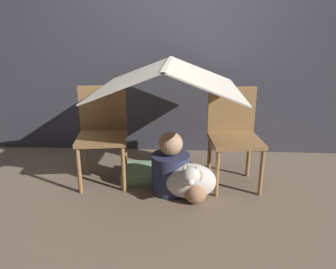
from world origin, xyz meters
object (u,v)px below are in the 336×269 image
at_px(chair_right, 234,132).
at_px(person_front, 171,168).
at_px(chair_left, 103,130).
at_px(dog, 190,180).

xyz_separation_m(chair_right, person_front, (-0.56, -0.22, -0.27)).
bearing_deg(chair_left, chair_right, -8.11).
xyz_separation_m(chair_left, person_front, (0.64, -0.22, -0.27)).
relative_size(chair_right, dog, 2.01).
distance_m(chair_left, person_front, 0.72).
bearing_deg(dog, chair_left, 156.74).
height_order(person_front, dog, person_front).
relative_size(chair_left, person_front, 1.59).
xyz_separation_m(person_front, dog, (0.17, -0.13, -0.05)).
bearing_deg(dog, chair_right, 41.87).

